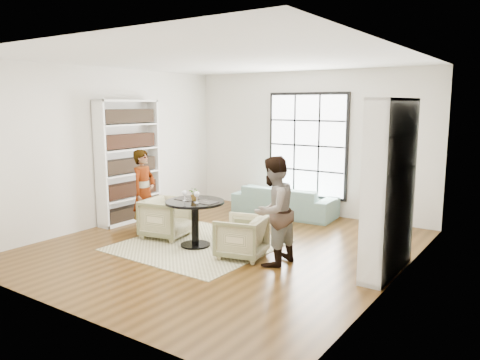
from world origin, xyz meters
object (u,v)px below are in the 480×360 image
Objects in this scene: person_left at (144,192)px; pedestal_table at (195,213)px; armchair_left at (167,218)px; sofa at (285,201)px; armchair_right at (241,237)px; wine_glass_right at (197,194)px; flower_centerpiece at (195,194)px; wine_glass_left at (185,193)px; person_right at (273,211)px.

pedestal_table is at bearing -105.50° from person_left.
sofa is at bearing -29.74° from armchair_left.
armchair_right is 3.62× the size of wine_glass_right.
flower_centerpiece is at bearing 137.52° from wine_glass_right.
pedestal_table is 2.74m from sofa.
person_left reaches higher than wine_glass_left.
armchair_right is 0.46× the size of person_left.
flower_centerpiece reaches higher than wine_glass_right.
person_left is 2.79m from person_right.
person_right reaches higher than wine_glass_right.
person_right reaches higher than sofa.
wine_glass_right is at bearing -39.45° from pedestal_table.
person_left is (-1.45, -2.59, 0.45)m from sofa.
flower_centerpiece reaches higher than armchair_right.
person_left is at bearing 169.37° from wine_glass_left.
flower_centerpiece reaches higher than pedestal_table.
person_left is at bearing 57.28° from sofa.
wine_glass_right is (-0.02, -2.84, 0.59)m from sofa.
person_left reaches higher than wine_glass_right.
wine_glass_left is (-1.62, -0.06, 0.10)m from person_right.
armchair_left is 0.48× the size of person_right.
armchair_right is at bearing -3.22° from flower_centerpiece.
pedestal_table is 1.32m from person_left.
person_left reaches higher than armchair_right.
armchair_left is 1.07m from wine_glass_right.
flower_centerpiece is (-0.15, 0.14, -0.03)m from wine_glass_right.
sofa is 2.90m from wine_glass_right.
flower_centerpiece is (1.28, -0.10, 0.11)m from person_left.
person_right is at bearing -103.06° from person_left.
armchair_right is at bearing -103.85° from person_left.
wine_glass_right reaches higher than armchair_left.
person_right is 7.28× the size of flower_centerpiece.
flower_centerpiece is at bearing -108.47° from armchair_left.
flower_centerpiece is (0.12, 0.12, -0.02)m from wine_glass_left.
person_left is at bearing -106.79° from armchair_right.
person_left is 1.18m from wine_glass_left.
wine_glass_left is at bearing 80.51° from sofa.
armchair_left reaches higher than armchair_right.
wine_glass_left reaches higher than pedestal_table.
armchair_left is at bearing -108.09° from armchair_right.
person_right reaches higher than wine_glass_left.
wine_glass_left is at bearing -136.94° from flower_centerpiece.
pedestal_table is 1.51m from person_right.
armchair_right is at bearing 6.20° from wine_glass_right.
armchair_right is at bearing -85.70° from person_right.
wine_glass_left is 0.28m from wine_glass_right.
flower_centerpiece reaches higher than wine_glass_left.
wine_glass_right is at bearing -115.84° from armchair_left.
armchair_right is 0.73m from person_right.
pedestal_table is 0.39m from wine_glass_right.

